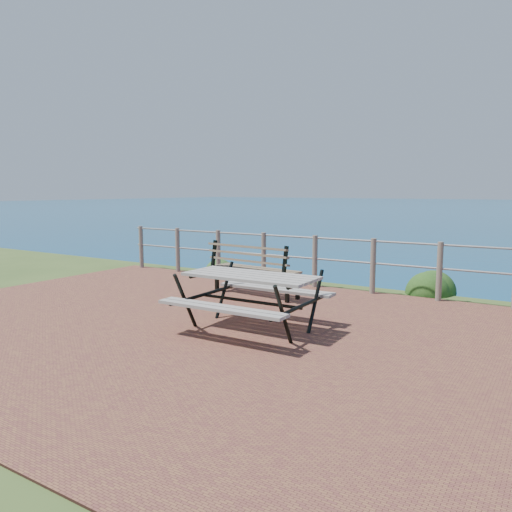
{
  "coord_description": "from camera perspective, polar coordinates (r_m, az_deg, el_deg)",
  "views": [
    {
      "loc": [
        4.08,
        -5.28,
        1.88
      ],
      "look_at": [
        -0.44,
        1.92,
        0.75
      ],
      "focal_mm": 35.0,
      "sensor_mm": 36.0,
      "label": 1
    }
  ],
  "objects": [
    {
      "name": "ground",
      "position": [
        6.93,
        -5.43,
        -8.2
      ],
      "size": [
        10.0,
        7.0,
        0.12
      ],
      "primitive_type": "cube",
      "color": "brown",
      "rests_on": "ground"
    },
    {
      "name": "shrub_lip_east",
      "position": [
        9.56,
        18.86,
        -4.18
      ],
      "size": [
        0.85,
        0.85,
        0.62
      ],
      "primitive_type": "ellipsoid",
      "color": "#1A3C12",
      "rests_on": "ground"
    },
    {
      "name": "park_bench",
      "position": [
        8.81,
        -0.03,
        -0.59
      ],
      "size": [
        1.73,
        0.58,
        0.95
      ],
      "rotation": [
        0.0,
        0.0,
        -0.1
      ],
      "color": "brown",
      "rests_on": "ground"
    },
    {
      "name": "shrub_lip_west",
      "position": [
        11.7,
        -4.63,
        -1.7
      ],
      "size": [
        0.7,
        0.7,
        0.41
      ],
      "primitive_type": "ellipsoid",
      "color": "#1F5322",
      "rests_on": "ground"
    },
    {
      "name": "safety_railing",
      "position": [
        9.63,
        6.75,
        -0.28
      ],
      "size": [
        9.4,
        0.1,
        1.0
      ],
      "color": "#6B5B4C",
      "rests_on": "ground"
    },
    {
      "name": "picnic_table",
      "position": [
        6.66,
        -0.64,
        -4.57
      ],
      "size": [
        1.78,
        1.54,
        0.75
      ],
      "rotation": [
        0.0,
        0.0,
        0.02
      ],
      "color": "gray",
      "rests_on": "ground"
    }
  ]
}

